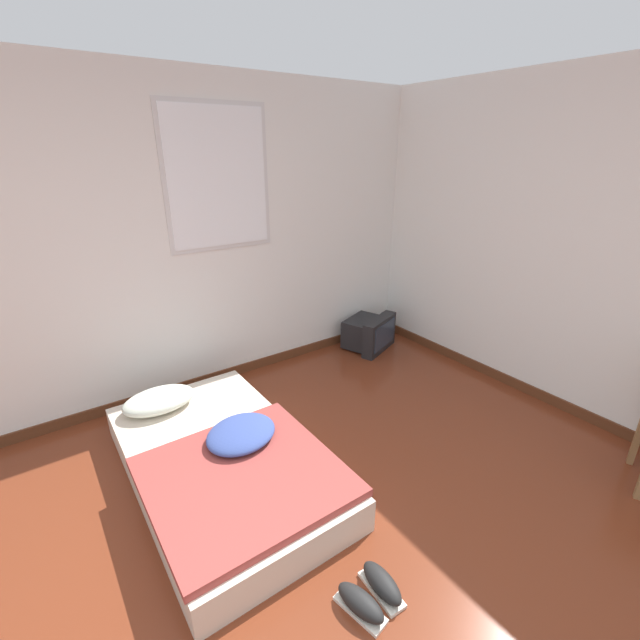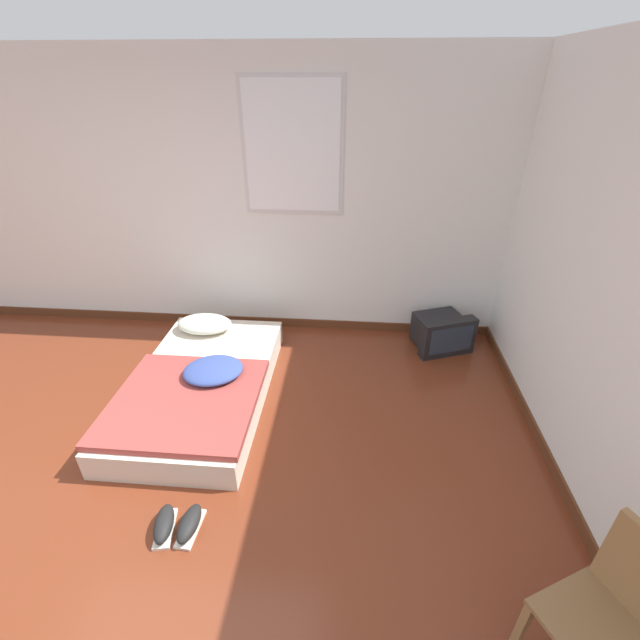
# 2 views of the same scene
# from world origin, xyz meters

# --- Properties ---
(wall_back) EXTENTS (8.05, 0.08, 2.60)m
(wall_back) POSITION_xyz_m (0.01, 2.70, 1.29)
(wall_back) COLOR white
(wall_back) RESTS_ON ground_plane
(mattress_bed) EXTENTS (1.07, 1.83, 0.36)m
(mattress_bed) POSITION_xyz_m (0.19, 1.45, 0.14)
(mattress_bed) COLOR beige
(mattress_bed) RESTS_ON ground_plane
(crt_tv) EXTENTS (0.60, 0.55, 0.37)m
(crt_tv) POSITION_xyz_m (2.28, 2.38, 0.18)
(crt_tv) COLOR black
(crt_tv) RESTS_ON ground_plane
(sneaker_pair) EXTENTS (0.29, 0.28, 0.10)m
(sneaker_pair) POSITION_xyz_m (0.43, 0.25, 0.05)
(sneaker_pair) COLOR silver
(sneaker_pair) RESTS_ON ground_plane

